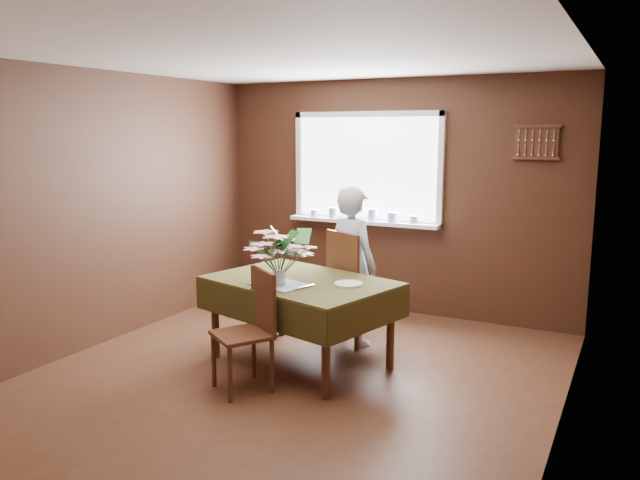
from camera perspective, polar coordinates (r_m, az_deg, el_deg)
The scene contains 15 objects.
floor at distance 5.08m, azimuth -2.93°, elevation -12.72°, with size 4.50×4.50×0.00m, color #452617.
ceiling at distance 4.72m, azimuth -3.21°, elevation 16.54°, with size 4.50×4.50×0.00m, color white.
wall_back at distance 6.76m, azimuth 6.66°, elevation 3.90°, with size 4.00×4.00×0.00m, color #57311F.
wall_front at distance 3.06m, azimuth -24.98°, elevation -4.44°, with size 4.00×4.00×0.00m, color #57311F.
wall_left at distance 6.00m, azimuth -19.79°, elevation 2.60°, with size 4.50×4.50×0.00m, color #57311F.
wall_right at distance 4.12m, azimuth 21.71°, elevation -0.68°, with size 4.50×4.50×0.00m, color #57311F.
window_assembly at distance 6.81m, azimuth 4.15°, elevation 4.84°, with size 1.72×0.20×1.22m.
spoon_rack at distance 6.32m, azimuth 19.17°, elevation 8.45°, with size 0.44×0.05×0.33m.
dining_table at distance 5.24m, azimuth -1.81°, elevation -4.56°, with size 1.72×1.37×0.74m.
chair_far at distance 5.76m, azimuth 3.00°, elevation -4.00°, with size 0.61×0.61×1.06m.
chair_near at distance 4.81m, azimuth -6.28°, elevation -7.71°, with size 0.54×0.54×0.92m.
seated_woman at distance 5.73m, azimuth 3.00°, elevation -2.36°, with size 0.54×0.35×1.47m, color white.
flower_bouquet at distance 4.98m, azimuth -3.78°, elevation -0.95°, with size 0.51×0.51×0.44m.
side_plate at distance 5.05m, azimuth 2.64°, elevation -4.03°, with size 0.24×0.24×0.01m, color white.
table_knife at distance 4.95m, azimuth -1.47°, elevation -4.28°, with size 0.02×0.23×0.00m, color silver.
Camera 1 is at (2.38, -4.04, 1.97)m, focal length 35.00 mm.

